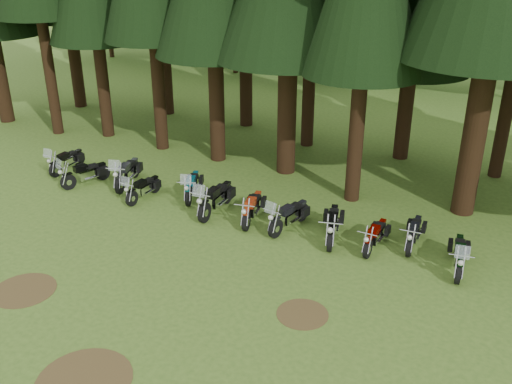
# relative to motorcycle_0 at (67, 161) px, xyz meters

# --- Properties ---
(ground) EXTENTS (120.00, 120.00, 0.00)m
(ground) POSITION_rel_motorcycle_0_xyz_m (8.23, -5.33, -0.44)
(ground) COLOR #416620
(ground) RESTS_ON ground
(decid_2) EXTENTS (6.72, 6.53, 8.40)m
(decid_2) POSITION_rel_motorcycle_0_xyz_m (-2.20, 19.45, 4.51)
(decid_2) COLOR #321E10
(decid_2) RESTS_ON ground
(decid_3) EXTENTS (6.12, 5.95, 7.65)m
(decid_3) POSITION_rel_motorcycle_0_xyz_m (3.52, 19.80, 4.07)
(decid_3) COLOR #321E10
(decid_3) RESTS_ON ground
(decid_4) EXTENTS (5.93, 5.76, 7.41)m
(decid_4) POSITION_rel_motorcycle_0_xyz_m (9.81, 20.99, 3.93)
(decid_4) COLOR #321E10
(decid_4) RESTS_ON ground
(dirt_patch_0) EXTENTS (1.80, 1.80, 0.01)m
(dirt_patch_0) POSITION_rel_motorcycle_0_xyz_m (5.23, -7.33, -0.44)
(dirt_patch_0) COLOR #4C3D1E
(dirt_patch_0) RESTS_ON ground
(dirt_patch_1) EXTENTS (1.40, 1.40, 0.01)m
(dirt_patch_1) POSITION_rel_motorcycle_0_xyz_m (12.73, -4.83, -0.44)
(dirt_patch_1) COLOR #4C3D1E
(dirt_patch_1) RESTS_ON ground
(dirt_patch_2) EXTENTS (2.20, 2.20, 0.01)m
(dirt_patch_2) POSITION_rel_motorcycle_0_xyz_m (9.23, -9.33, -0.44)
(dirt_patch_2) COLOR #4C3D1E
(dirt_patch_2) RESTS_ON ground
(motorcycle_0) EXTENTS (0.39, 2.10, 1.32)m
(motorcycle_0) POSITION_rel_motorcycle_0_xyz_m (0.00, 0.00, 0.00)
(motorcycle_0) COLOR black
(motorcycle_0) RESTS_ON ground
(motorcycle_1) EXTENTS (1.03, 2.10, 1.36)m
(motorcycle_1) POSITION_rel_motorcycle_0_xyz_m (1.68, -0.76, 0.01)
(motorcycle_1) COLOR black
(motorcycle_1) RESTS_ON ground
(motorcycle_2) EXTENTS (0.96, 2.35, 1.50)m
(motorcycle_2) POSITION_rel_motorcycle_0_xyz_m (3.22, -0.04, 0.06)
(motorcycle_2) COLOR black
(motorcycle_2) RESTS_ON ground
(motorcycle_3) EXTENTS (0.39, 1.99, 1.25)m
(motorcycle_3) POSITION_rel_motorcycle_0_xyz_m (4.59, -0.83, -0.02)
(motorcycle_3) COLOR black
(motorcycle_3) RESTS_ON ground
(motorcycle_4) EXTENTS (1.04, 2.11, 1.36)m
(motorcycle_4) POSITION_rel_motorcycle_0_xyz_m (6.16, 0.13, 0.01)
(motorcycle_4) COLOR black
(motorcycle_4) RESTS_ON ground
(motorcycle_5) EXTENTS (0.47, 2.47, 1.56)m
(motorcycle_5) POSITION_rel_motorcycle_0_xyz_m (7.62, -0.59, 0.08)
(motorcycle_5) COLOR black
(motorcycle_5) RESTS_ON ground
(motorcycle_6) EXTENTS (0.57, 2.16, 0.89)m
(motorcycle_6) POSITION_rel_motorcycle_0_xyz_m (9.08, -0.57, 0.01)
(motorcycle_6) COLOR black
(motorcycle_6) RESTS_ON ground
(motorcycle_7) EXTENTS (0.73, 2.23, 1.40)m
(motorcycle_7) POSITION_rel_motorcycle_0_xyz_m (10.48, -0.59, 0.03)
(motorcycle_7) COLOR black
(motorcycle_7) RESTS_ON ground
(motorcycle_8) EXTENTS (0.74, 2.28, 0.94)m
(motorcycle_8) POSITION_rel_motorcycle_0_xyz_m (12.03, -0.56, 0.04)
(motorcycle_8) COLOR black
(motorcycle_8) RESTS_ON ground
(motorcycle_9) EXTENTS (0.31, 1.98, 0.81)m
(motorcycle_9) POSITION_rel_motorcycle_0_xyz_m (13.47, -0.54, -0.03)
(motorcycle_9) COLOR black
(motorcycle_9) RESTS_ON ground
(motorcycle_10) EXTENTS (0.32, 2.04, 0.83)m
(motorcycle_10) POSITION_rel_motorcycle_0_xyz_m (14.54, 0.16, -0.02)
(motorcycle_10) COLOR black
(motorcycle_10) RESTS_ON ground
(motorcycle_11) EXTENTS (0.59, 2.20, 1.38)m
(motorcycle_11) POSITION_rel_motorcycle_0_xyz_m (16.06, -0.71, 0.02)
(motorcycle_11) COLOR black
(motorcycle_11) RESTS_ON ground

